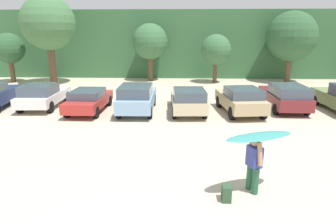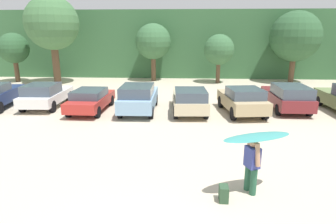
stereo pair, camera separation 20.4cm
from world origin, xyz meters
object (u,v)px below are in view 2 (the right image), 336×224
object	(u,v)px
parked_car_tan	(242,100)
parked_car_sky_blue	(139,97)
parked_car_red	(91,99)
backpack_dropped	(224,194)
surfboard_teal	(257,137)
parked_car_white	(46,95)
person_adult	(252,162)
parked_car_champagne	(189,99)
parked_car_maroon	(287,96)

from	to	relation	value
parked_car_tan	parked_car_sky_blue	bearing A→B (deg)	82.53
parked_car_red	backpack_dropped	distance (m)	11.15
parked_car_sky_blue	surfboard_teal	size ratio (longest dim) A/B	2.10
parked_car_white	parked_car_red	bearing A→B (deg)	-106.59
parked_car_tan	person_adult	bearing A→B (deg)	163.89
parked_car_red	person_adult	distance (m)	11.24
parked_car_sky_blue	parked_car_champagne	size ratio (longest dim) A/B	0.97
parked_car_champagne	surfboard_teal	bearing A→B (deg)	-172.00
parked_car_red	parked_car_maroon	distance (m)	11.49
parked_car_maroon	surfboard_teal	bearing A→B (deg)	157.43
parked_car_champagne	parked_car_tan	xyz separation A→B (m)	(2.96, -0.08, 0.03)
surfboard_teal	parked_car_champagne	bearing A→B (deg)	-100.93
parked_car_tan	parked_car_maroon	bearing A→B (deg)	-77.60
parked_car_sky_blue	parked_car_tan	xyz separation A→B (m)	(5.87, -0.03, -0.05)
parked_car_white	parked_car_red	size ratio (longest dim) A/B	1.02
person_adult	parked_car_red	bearing A→B (deg)	-71.36
parked_car_maroon	backpack_dropped	size ratio (longest dim) A/B	10.14
parked_car_maroon	surfboard_teal	xyz separation A→B (m)	(-4.05, -9.55, 0.91)
parked_car_maroon	surfboard_teal	world-z (taller)	surfboard_teal
parked_car_champagne	surfboard_teal	world-z (taller)	surfboard_teal
person_adult	backpack_dropped	bearing A→B (deg)	10.28
parked_car_white	person_adult	bearing A→B (deg)	-134.27
parked_car_red	parked_car_champagne	world-z (taller)	parked_car_champagne
parked_car_red	person_adult	world-z (taller)	person_adult
person_adult	parked_car_maroon	bearing A→B (deg)	-135.63
parked_car_white	surfboard_teal	bearing A→B (deg)	-134.36
parked_car_tan	person_adult	xyz separation A→B (m)	(-1.33, -8.46, 0.13)
parked_car_champagne	person_adult	xyz separation A→B (m)	(1.63, -8.54, 0.16)
parked_car_maroon	surfboard_teal	size ratio (longest dim) A/B	2.15
parked_car_sky_blue	person_adult	bearing A→B (deg)	-152.89
parked_car_maroon	parked_car_red	bearing A→B (deg)	95.11
parked_car_maroon	backpack_dropped	bearing A→B (deg)	154.10
parked_car_maroon	person_adult	bearing A→B (deg)	156.90
parked_car_tan	surfboard_teal	distance (m)	8.70
parked_car_white	parked_car_tan	xyz separation A→B (m)	(11.70, -0.81, 0.02)
parked_car_white	parked_car_maroon	size ratio (longest dim) A/B	0.94
parked_car_maroon	parked_car_white	bearing A→B (deg)	91.11
parked_car_red	parked_car_maroon	world-z (taller)	parked_car_maroon
parked_car_sky_blue	person_adult	world-z (taller)	person_adult
parked_car_tan	surfboard_teal	world-z (taller)	surfboard_teal
parked_car_tan	parked_car_red	bearing A→B (deg)	82.48
surfboard_teal	parked_car_tan	bearing A→B (deg)	-120.45
parked_car_white	surfboard_teal	world-z (taller)	surfboard_teal
person_adult	backpack_dropped	xyz separation A→B (m)	(-0.82, -0.52, -0.70)
parked_car_sky_blue	parked_car_champagne	world-z (taller)	parked_car_sky_blue
parked_car_sky_blue	parked_car_maroon	bearing A→B (deg)	-84.66
parked_car_red	parked_car_maroon	xyz separation A→B (m)	(11.45, 0.94, 0.11)
parked_car_champagne	parked_car_maroon	world-z (taller)	parked_car_maroon
parked_car_tan	parked_car_champagne	bearing A→B (deg)	81.28
parked_car_white	backpack_dropped	bearing A→B (deg)	-138.17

